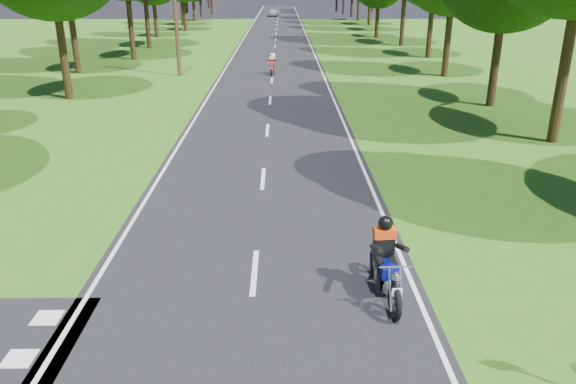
{
  "coord_description": "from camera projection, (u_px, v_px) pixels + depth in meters",
  "views": [
    {
      "loc": [
        0.6,
        -8.68,
        5.98
      ],
      "look_at": [
        0.75,
        4.0,
        1.1
      ],
      "focal_mm": 35.0,
      "sensor_mm": 36.0,
      "label": 1
    }
  ],
  "objects": [
    {
      "name": "telegraph_pole",
      "position": [
        175.0,
        9.0,
        34.85
      ],
      "size": [
        1.2,
        0.26,
        8.0
      ],
      "color": "#382616",
      "rests_on": "ground"
    },
    {
      "name": "rider_near_blue",
      "position": [
        386.0,
        259.0,
        10.94
      ],
      "size": [
        0.78,
        2.0,
        1.63
      ],
      "primitive_type": null,
      "rotation": [
        0.0,
        0.0,
        0.06
      ],
      "color": "navy",
      "rests_on": "main_road"
    },
    {
      "name": "distant_car",
      "position": [
        274.0,
        12.0,
        89.63
      ],
      "size": [
        2.08,
        3.87,
        1.25
      ],
      "primitive_type": "imported",
      "rotation": [
        0.0,
        0.0,
        -0.17
      ],
      "color": "#B9BCC1",
      "rests_on": "main_road"
    },
    {
      "name": "road_markings",
      "position": [
        274.0,
        41.0,
        55.15
      ],
      "size": [
        7.4,
        140.0,
        0.01
      ],
      "color": "silver",
      "rests_on": "main_road"
    },
    {
      "name": "main_road",
      "position": [
        276.0,
        40.0,
        56.9
      ],
      "size": [
        7.0,
        140.0,
        0.02
      ],
      "primitive_type": "cube",
      "color": "black",
      "rests_on": "ground"
    },
    {
      "name": "ground",
      "position": [
        250.0,
        327.0,
        10.24
      ],
      "size": [
        160.0,
        160.0,
        0.0
      ],
      "primitive_type": "plane",
      "color": "#2D6116",
      "rests_on": "ground"
    },
    {
      "name": "rider_far_red",
      "position": [
        272.0,
        64.0,
        36.29
      ],
      "size": [
        0.65,
        1.66,
        1.36
      ],
      "primitive_type": null,
      "rotation": [
        0.0,
        0.0,
        -0.06
      ],
      "color": "#AB0D0D",
      "rests_on": "main_road"
    }
  ]
}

